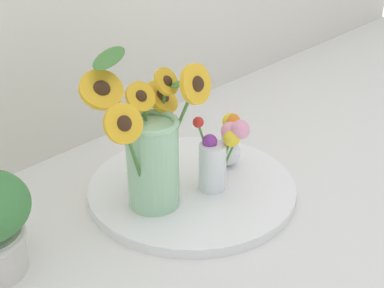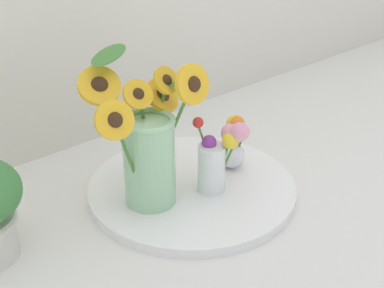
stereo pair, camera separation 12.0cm
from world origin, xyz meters
name	(u,v)px [view 1 (the left image)]	position (x,y,z in m)	size (l,w,h in m)	color
ground_plane	(232,206)	(0.00, 0.00, 0.00)	(6.00, 6.00, 0.00)	silver
serving_tray	(192,188)	(-0.02, 0.11, 0.01)	(0.49, 0.49, 0.02)	white
mason_jar_sunflowers	(152,148)	(-0.13, 0.12, 0.16)	(0.27, 0.20, 0.34)	#99CC9E
vase_small_center	(219,154)	(0.01, 0.05, 0.11)	(0.09, 0.11, 0.17)	white
vase_bulb_right	(229,142)	(0.11, 0.10, 0.09)	(0.07, 0.08, 0.14)	white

